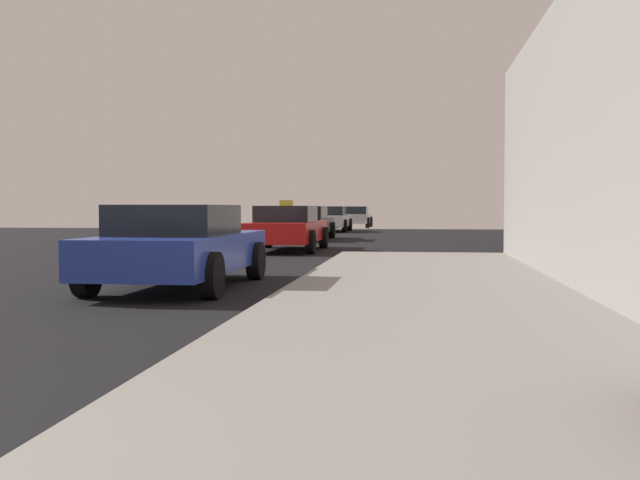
# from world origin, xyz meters

# --- Properties ---
(car_blue) EXTENTS (1.98, 4.38, 1.27)m
(car_blue) POSITION_xyz_m (0.19, 8.86, 0.65)
(car_blue) COLOR #233899
(car_blue) RESTS_ON ground_plane
(car_red) EXTENTS (1.93, 4.45, 1.43)m
(car_red) POSITION_xyz_m (0.17, 18.66, 0.65)
(car_red) COLOR red
(car_red) RESTS_ON ground_plane
(car_black) EXTENTS (1.95, 4.48, 1.27)m
(car_black) POSITION_xyz_m (-0.40, 25.92, 0.65)
(car_black) COLOR black
(car_black) RESTS_ON ground_plane
(car_white) EXTENTS (2.01, 4.44, 1.27)m
(car_white) POSITION_xyz_m (-0.55, 35.31, 0.65)
(car_white) COLOR white
(car_white) RESTS_ON ground_plane
(car_silver) EXTENTS (1.96, 4.55, 1.27)m
(car_silver) POSITION_xyz_m (0.10, 42.89, 0.65)
(car_silver) COLOR #B7B7BF
(car_silver) RESTS_ON ground_plane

